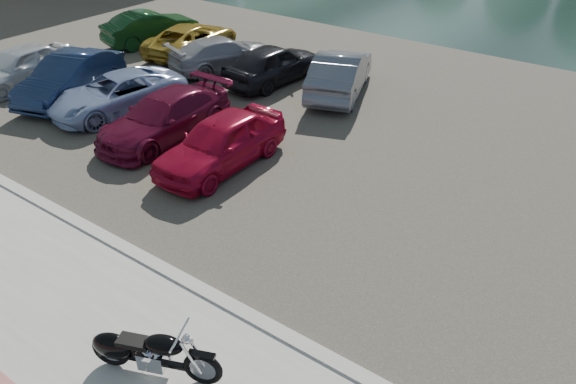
# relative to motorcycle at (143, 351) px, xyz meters

# --- Properties ---
(ground) EXTENTS (200.00, 200.00, 0.00)m
(ground) POSITION_rel_motorcycle_xyz_m (-0.48, 0.03, -0.56)
(ground) COLOR #595447
(ground) RESTS_ON ground
(kerb) EXTENTS (60.00, 0.30, 0.14)m
(kerb) POSITION_rel_motorcycle_xyz_m (-0.48, 2.03, -0.49)
(kerb) COLOR #A5A29B
(kerb) RESTS_ON ground
(parking_lot) EXTENTS (60.00, 18.00, 0.04)m
(parking_lot) POSITION_rel_motorcycle_xyz_m (-0.48, 11.03, -0.54)
(parking_lot) COLOR #3E3932
(parking_lot) RESTS_ON ground
(motorcycle) EXTENTS (2.22, 1.13, 1.05)m
(motorcycle) POSITION_rel_motorcycle_xyz_m (0.00, 0.00, 0.00)
(motorcycle) COLOR black
(motorcycle) RESTS_ON promenade
(car_0) EXTENTS (1.99, 4.33, 1.44)m
(car_0) POSITION_rel_motorcycle_xyz_m (-13.89, 6.45, 0.20)
(car_0) COLOR silver
(car_0) RESTS_ON parking_lot
(car_1) EXTENTS (2.86, 4.79, 1.49)m
(car_1) POSITION_rel_motorcycle_xyz_m (-11.35, 6.80, 0.22)
(car_1) COLOR #172648
(car_1) RESTS_ON parking_lot
(car_2) EXTENTS (2.98, 4.89, 1.27)m
(car_2) POSITION_rel_motorcycle_xyz_m (-9.07, 6.94, 0.11)
(car_2) COLOR #8A9EC8
(car_2) RESTS_ON parking_lot
(car_3) EXTENTS (1.94, 4.65, 1.34)m
(car_3) POSITION_rel_motorcycle_xyz_m (-6.37, 6.52, 0.15)
(car_3) COLOR maroon
(car_3) RESTS_ON parking_lot
(car_4) EXTENTS (1.74, 4.26, 1.45)m
(car_4) POSITION_rel_motorcycle_xyz_m (-3.81, 6.19, 0.20)
(car_4) COLOR #A20A2A
(car_4) RESTS_ON parking_lot
(car_5) EXTENTS (2.53, 4.51, 1.41)m
(car_5) POSITION_rel_motorcycle_xyz_m (-13.90, 12.83, 0.18)
(car_5) COLOR #0E3617
(car_5) RESTS_ON parking_lot
(car_6) EXTENTS (2.70, 4.86, 1.29)m
(car_6) POSITION_rel_motorcycle_xyz_m (-11.32, 12.75, 0.12)
(car_6) COLOR #A98827
(car_6) RESTS_ON parking_lot
(car_7) EXTENTS (3.19, 4.74, 1.27)m
(car_7) POSITION_rel_motorcycle_xyz_m (-8.98, 12.11, 0.12)
(car_7) COLOR #94969C
(car_7) RESTS_ON parking_lot
(car_8) EXTENTS (2.05, 4.35, 1.44)m
(car_8) POSITION_rel_motorcycle_xyz_m (-6.56, 12.13, 0.20)
(car_8) COLOR black
(car_8) RESTS_ON parking_lot
(car_9) EXTENTS (3.09, 4.86, 1.51)m
(car_9) POSITION_rel_motorcycle_xyz_m (-3.98, 12.67, 0.23)
(car_9) COLOR slate
(car_9) RESTS_ON parking_lot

